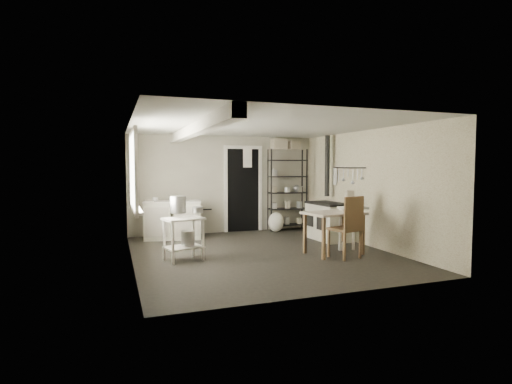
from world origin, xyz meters
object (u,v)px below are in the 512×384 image
object	(u,v)px
stove	(328,219)
shelf_rack	(287,192)
base_cabinets	(173,218)
stockpot	(178,204)
prep_table	(184,237)
chair	(344,230)
flour_sack	(276,222)
work_table	(334,233)

from	to	relation	value
stove	shelf_rack	bearing A→B (deg)	96.75
base_cabinets	stockpot	bearing A→B (deg)	-83.97
prep_table	shelf_rack	size ratio (longest dim) A/B	0.36
chair	flour_sack	xyz separation A→B (m)	(-0.06, 2.94, -0.24)
prep_table	chair	bearing A→B (deg)	-15.67
stove	work_table	xyz separation A→B (m)	(-0.61, -1.27, -0.06)
prep_table	stove	xyz separation A→B (m)	(3.24, 0.85, 0.04)
shelf_rack	chair	size ratio (longest dim) A/B	1.86
base_cabinets	stove	distance (m)	3.36
stockpot	shelf_rack	distance (m)	3.80
flour_sack	base_cabinets	bearing A→B (deg)	-177.35
chair	flour_sack	size ratio (longest dim) A/B	2.32
base_cabinets	chair	bearing A→B (deg)	-36.66
base_cabinets	shelf_rack	bearing A→B (deg)	17.29
shelf_rack	flour_sack	bearing A→B (deg)	-148.46
stove	flour_sack	bearing A→B (deg)	112.11
stove	chair	size ratio (longest dim) A/B	0.95
stove	chair	distance (m)	1.70
stockpot	flour_sack	distance (m)	3.47
work_table	flour_sack	xyz separation A→B (m)	(-0.04, 2.62, -0.14)
prep_table	base_cabinets	xyz separation A→B (m)	(0.12, 2.08, 0.06)
prep_table	stove	distance (m)	3.35
prep_table	chair	size ratio (longest dim) A/B	0.67
prep_table	flour_sack	size ratio (longest dim) A/B	1.55
shelf_rack	stove	bearing A→B (deg)	-73.69
stove	work_table	size ratio (longest dim) A/B	1.01
flour_sack	chair	bearing A→B (deg)	-88.93
shelf_rack	chair	world-z (taller)	shelf_rack
base_cabinets	work_table	size ratio (longest dim) A/B	1.26
prep_table	stockpot	distance (m)	0.55
base_cabinets	shelf_rack	world-z (taller)	shelf_rack
shelf_rack	work_table	xyz separation A→B (m)	(-0.33, -2.79, -0.57)
base_cabinets	work_table	xyz separation A→B (m)	(2.52, -2.50, -0.08)
shelf_rack	stove	world-z (taller)	shelf_rack
stove	chair	world-z (taller)	chair
shelf_rack	chair	distance (m)	3.17
stockpot	prep_table	bearing A→B (deg)	-50.60
base_cabinets	flour_sack	distance (m)	2.49
work_table	flour_sack	bearing A→B (deg)	90.80
base_cabinets	work_table	world-z (taller)	base_cabinets
stove	chair	bearing A→B (deg)	-113.70
prep_table	stove	size ratio (longest dim) A/B	0.71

